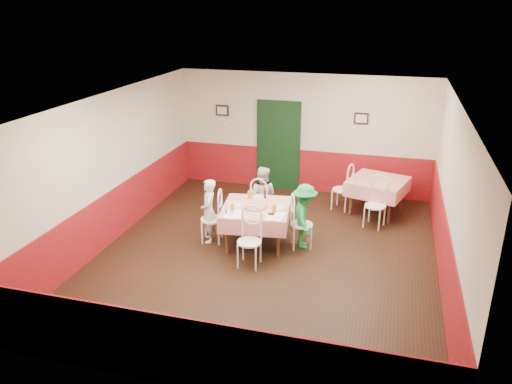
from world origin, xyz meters
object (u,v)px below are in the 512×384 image
(chair_near, at_px, (249,242))
(glass_c, at_px, (250,195))
(glass_b, at_px, (274,209))
(pizza, at_px, (255,207))
(glass_a, at_px, (232,207))
(wallet, at_px, (271,214))
(chair_far, at_px, (262,205))
(chair_second_b, at_px, (375,206))
(beer_bottle, at_px, (265,194))
(main_table, at_px, (256,225))
(chair_left, at_px, (212,219))
(diner_left, at_px, (209,211))
(second_table, at_px, (377,196))
(diner_far, at_px, (262,196))
(diner_right, at_px, (304,216))
(chair_second_a, at_px, (342,190))

(chair_near, height_order, glass_c, glass_c)
(glass_b, bearing_deg, pizza, 161.60)
(glass_b, bearing_deg, glass_a, -171.60)
(glass_c, distance_m, wallet, 0.87)
(pizza, relative_size, wallet, 3.76)
(chair_far, bearing_deg, chair_second_b, -160.24)
(glass_c, bearing_deg, chair_far, 76.59)
(beer_bottle, bearing_deg, main_table, -97.63)
(beer_bottle, bearing_deg, chair_left, -148.74)
(pizza, relative_size, diner_left, 0.33)
(chair_left, relative_size, chair_second_b, 1.00)
(pizza, xyz_separation_m, beer_bottle, (0.07, 0.48, 0.09))
(second_table, height_order, glass_a, glass_a)
(chair_near, xyz_separation_m, wallet, (0.25, 0.56, 0.32))
(chair_far, relative_size, beer_bottle, 4.49)
(second_table, distance_m, chair_left, 3.72)
(pizza, xyz_separation_m, glass_c, (-0.22, 0.40, 0.06))
(diner_far, bearing_deg, wallet, 114.39)
(chair_near, relative_size, glass_c, 6.26)
(chair_left, distance_m, glass_a, 0.63)
(second_table, relative_size, beer_bottle, 5.59)
(beer_bottle, distance_m, diner_left, 1.13)
(glass_b, bearing_deg, diner_right, 29.90)
(chair_left, distance_m, pizza, 0.90)
(second_table, height_order, wallet, wallet)
(glass_a, distance_m, glass_c, 0.66)
(chair_second_b, xyz_separation_m, wallet, (-1.75, -1.67, 0.32))
(chair_left, bearing_deg, beer_bottle, 112.42)
(second_table, relative_size, chair_near, 1.24)
(glass_c, xyz_separation_m, diner_left, (-0.66, -0.48, -0.21))
(glass_c, height_order, beer_bottle, beer_bottle)
(chair_second_b, distance_m, glass_a, 3.02)
(glass_c, relative_size, diner_far, 0.12)
(glass_b, height_order, diner_far, diner_far)
(diner_left, height_order, diner_right, diner_left)
(beer_bottle, bearing_deg, glass_c, -165.31)
(main_table, relative_size, second_table, 1.09)
(main_table, height_order, pizza, pizza)
(beer_bottle, bearing_deg, chair_second_a, 52.54)
(second_table, height_order, chair_second_a, chair_second_a)
(chair_second_a, xyz_separation_m, beer_bottle, (-1.31, -1.71, 0.41))
(second_table, relative_size, diner_right, 0.91)
(chair_near, distance_m, diner_right, 1.25)
(diner_left, bearing_deg, chair_near, 35.31)
(diner_right, bearing_deg, diner_far, 36.44)
(chair_left, xyz_separation_m, glass_b, (1.23, -0.06, 0.38))
(chair_near, bearing_deg, diner_left, 143.99)
(beer_bottle, relative_size, diner_left, 0.16)
(wallet, bearing_deg, chair_near, -121.46)
(wallet, relative_size, diner_left, 0.09)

